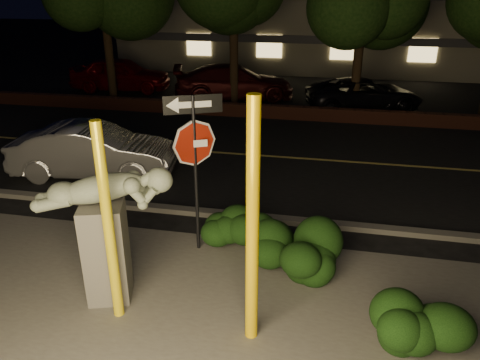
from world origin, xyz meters
name	(u,v)px	position (x,y,z in m)	size (l,w,h in m)	color
ground	(283,128)	(0.00, 10.00, 0.00)	(90.00, 90.00, 0.00)	black
patio	(195,339)	(0.00, -1.00, 0.01)	(14.00, 6.00, 0.02)	#4C4944
road	(271,156)	(0.00, 7.00, 0.01)	(80.00, 8.00, 0.01)	black
lane_marking	(271,156)	(0.00, 7.00, 0.02)	(80.00, 0.12, 0.01)	#AC9845
curb	(246,217)	(0.00, 2.90, 0.06)	(80.00, 0.25, 0.12)	#4C4944
brick_wall	(287,112)	(0.00, 11.30, 0.25)	(40.00, 0.35, 0.50)	#441F15
parking_lot	(300,88)	(0.00, 17.00, 0.01)	(40.00, 12.00, 0.01)	black
building	(312,31)	(0.00, 24.99, 2.00)	(22.00, 10.20, 4.00)	#706C5A
yellow_pole_left	(108,226)	(-1.35, -0.70, 1.60)	(0.16, 0.16, 3.20)	yellow
yellow_pole_right	(252,228)	(0.79, -0.75, 1.83)	(0.18, 0.18, 3.66)	yellow
signpost	(195,144)	(-0.67, 1.49, 2.19)	(0.96, 0.46, 3.08)	black
sculpture	(105,222)	(-1.64, -0.26, 1.41)	(2.12, 1.15, 2.29)	#4C4944
hedge_center	(246,226)	(0.23, 1.73, 0.47)	(1.80, 0.84, 0.94)	black
hedge_right	(303,247)	(1.41, 0.94, 0.61)	(1.86, 1.00, 1.22)	black
hedge_far_right	(429,322)	(3.30, -0.49, 0.46)	(1.34, 0.84, 0.93)	black
silver_sedan	(93,151)	(-4.48, 4.58, 0.70)	(1.49, 4.28, 1.41)	#B1B1B6
parked_car_red	(121,74)	(-8.38, 14.71, 0.79)	(1.88, 4.67, 1.59)	#65060B
parked_car_darkred	(234,82)	(-2.68, 14.05, 0.76)	(2.14, 5.25, 1.52)	#380C0D
parked_car_dark	(364,94)	(2.89, 13.31, 0.65)	(2.14, 4.64, 1.29)	black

